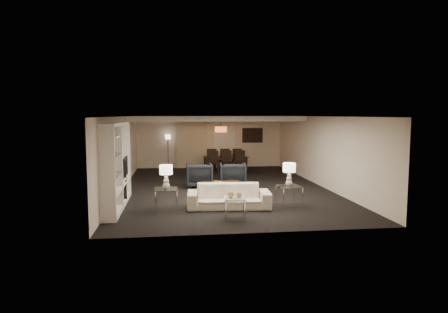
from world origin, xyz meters
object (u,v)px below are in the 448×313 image
side_table_right (289,196)px  chair_fl (211,159)px  table_lamp_right (289,175)px  television (121,167)px  floor_speaker (124,182)px  floor_lamp (168,152)px  vase_blue (111,171)px  chair_fr (237,159)px  pendant_light (221,129)px  dining_table (226,164)px  armchair_left (199,175)px  chair_nr (241,162)px  side_table_left (166,199)px  table_lamp_left (166,177)px  chair_fm (224,159)px  coffee_table (222,189)px  marble_table (235,208)px  vase_amber (112,150)px  armchair_right (233,175)px  chair_nm (228,162)px  sofa (229,196)px  chair_nl (214,162)px

side_table_right → chair_fl: size_ratio=0.62×
table_lamp_right → television: bearing=165.6°
floor_speaker → side_table_right: bearing=-31.9°
side_table_right → floor_lamp: size_ratio=0.38×
vase_blue → chair_fr: bearing=61.5°
vase_blue → chair_fl: size_ratio=0.19×
pendant_light → dining_table: pendant_light is taller
vase_blue → armchair_left: bearing=57.6°
chair_nr → chair_fr: same height
armchair_left → dining_table: 3.99m
side_table_left → table_lamp_left: (0.00, 0.00, 0.61)m
table_lamp_left → floor_speaker: 1.65m
floor_speaker → chair_fm: floor_speaker is taller
vase_blue → chair_fm: vase_blue is taller
table_lamp_left → chair_fm: size_ratio=0.64×
coffee_table → dining_table: size_ratio=0.65×
marble_table → vase_amber: vase_amber is taller
table_lamp_left → floor_speaker: table_lamp_left is taller
side_table_right → marble_table: size_ratio=1.20×
armchair_left → armchair_right: (1.20, -0.00, 0.00)m
chair_nm → chair_nr: 0.60m
armchair_right → chair_fl: size_ratio=0.93×
armchair_right → chair_nr: chair_nr is taller
side_table_right → table_lamp_right: (0.00, 0.00, 0.61)m
table_lamp_left → chair_fr: (3.13, 7.68, -0.40)m
armchair_left → table_lamp_left: 3.51m
floor_lamp → table_lamp_right: bearing=-67.4°
armchair_left → chair_nm: chair_nm is taller
sofa → floor_speaker: (-2.94, 1.05, 0.27)m
vase_amber → floor_speaker: vase_amber is taller
coffee_table → television: television is taller
sofa → vase_amber: 3.33m
vase_blue → chair_nl: bearing=64.7°
floor_speaker → chair_nm: (3.77, 5.33, -0.11)m
coffee_table → television: 3.15m
side_table_left → chair_fr: size_ratio=0.62×
pendant_light → floor_speaker: 6.71m
television → chair_nm: television is taller
sofa → floor_speaker: bearing=164.5°
dining_table → chair_nr: chair_nr is taller
floor_lamp → table_lamp_left: bearing=-89.6°
floor_lamp → chair_fr: bearing=-11.4°
coffee_table → armchair_right: size_ratio=1.34×
side_table_right → table_lamp_left: bearing=180.0°
vase_amber → chair_nl: 7.45m
pendant_light → television: size_ratio=0.53×
chair_nl → chair_fr: same height
chair_nm → chair_nr: bearing=-3.6°
chair_nm → chair_nr: size_ratio=1.00×
dining_table → sofa: bearing=-103.3°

